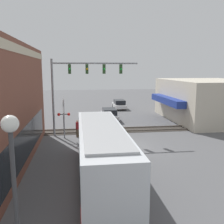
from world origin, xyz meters
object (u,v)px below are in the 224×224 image
Objects in this scene: crossing_signal at (64,114)px; pedestrian_at_crossing at (78,128)px; parked_car_white at (119,105)px; city_bus at (102,150)px; streetlamp at (15,196)px; parked_car_silver at (109,115)px.

crossing_signal is 2.28× the size of pedestrian_at_crossing.
parked_car_white is at bearing -22.21° from pedestrian_at_crossing.
pedestrian_at_crossing is (9.47, 1.40, -0.92)m from city_bus.
parked_car_white is at bearing -11.67° from city_bus.
city_bus is 6.69× the size of pedestrian_at_crossing.
parked_car_silver is at bearing -12.70° from streetlamp.
pedestrian_at_crossing is (-7.62, 4.00, 0.15)m from parked_car_silver.
crossing_signal is 0.83× the size of parked_car_white.
streetlamp is 3.17× the size of pedestrian_at_crossing.
streetlamp is at bearing 178.87° from crossing_signal.
city_bus is at bearing -21.32° from streetlamp.
parked_car_silver is at bearing -33.66° from crossing_signal.
parked_car_silver is (7.87, -5.24, -1.59)m from crossing_signal.
parked_car_white is (33.74, -8.37, -2.46)m from streetlamp.
pedestrian_at_crossing is (17.08, -1.57, -2.30)m from streetlamp.
streetlamp is at bearing 167.30° from parked_car_silver.
parked_car_white is at bearing -13.93° from streetlamp.
streetlamp is 25.44m from parked_car_silver.
city_bus is 17.33m from parked_car_silver.
pedestrian_at_crossing reaches higher than parked_car_white.
parked_car_silver is (24.70, -5.57, -2.45)m from streetlamp.
city_bus reaches higher than parked_car_silver.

